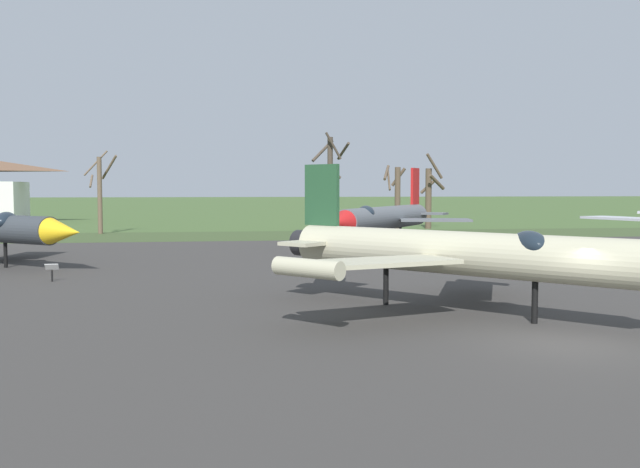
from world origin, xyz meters
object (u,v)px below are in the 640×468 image
(jet_fighter_front_left, at_px, (460,252))
(info_placard_front_right, at_px, (52,270))
(info_placard_rear_left, at_px, (345,255))
(jet_fighter_rear_left, at_px, (384,217))

(jet_fighter_front_left, bearing_deg, info_placard_front_right, 145.30)
(info_placard_front_right, distance_m, info_placard_rear_left, 15.16)
(info_placard_front_right, distance_m, jet_fighter_rear_left, 22.22)
(jet_fighter_rear_left, xyz_separation_m, info_placard_rear_left, (-4.01, -7.30, -1.71))
(info_placard_front_right, relative_size, jet_fighter_rear_left, 0.06)
(jet_fighter_rear_left, bearing_deg, jet_fighter_front_left, -97.71)
(jet_fighter_front_left, xyz_separation_m, info_placard_rear_left, (-0.88, 15.79, -1.55))
(jet_fighter_front_left, height_order, info_placard_front_right, jet_fighter_front_left)
(jet_fighter_front_left, bearing_deg, jet_fighter_rear_left, 82.29)
(jet_fighter_front_left, distance_m, info_placard_front_right, 18.40)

